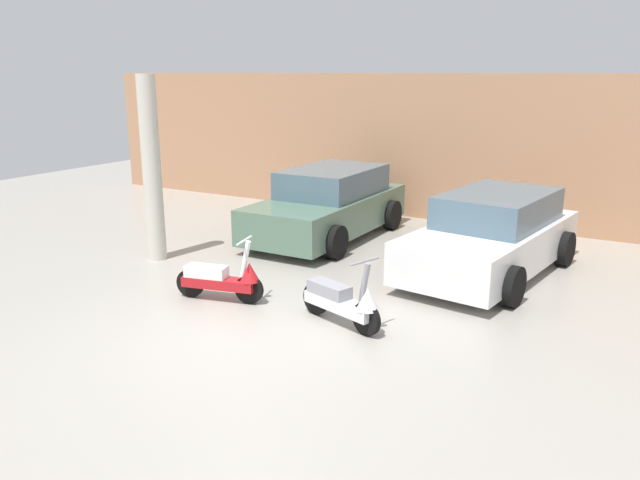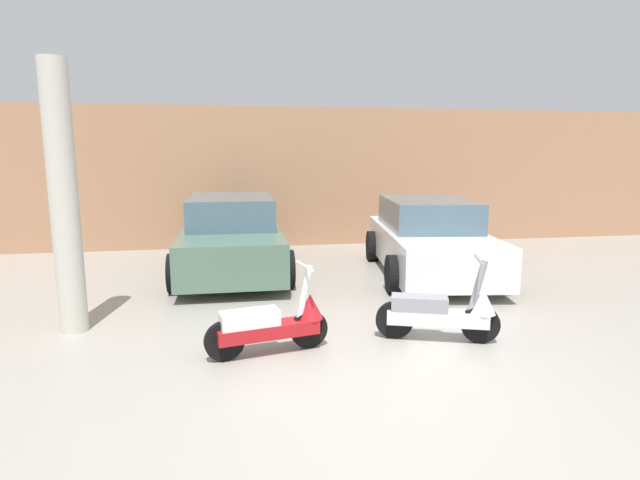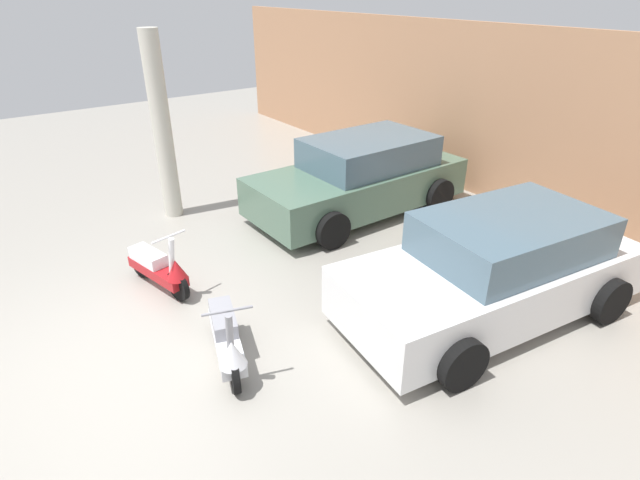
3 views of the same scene
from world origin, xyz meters
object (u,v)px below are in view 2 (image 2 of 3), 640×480
(car_rear_center, at_px, (429,239))
(scooter_front_right, at_px, (443,311))
(support_column_side, at_px, (64,200))
(car_rear_left, at_px, (232,236))
(scooter_front_left, at_px, (273,323))

(car_rear_center, bearing_deg, scooter_front_right, -11.05)
(scooter_front_right, distance_m, support_column_side, 4.75)
(scooter_front_right, distance_m, car_rear_left, 4.78)
(car_rear_left, bearing_deg, scooter_front_left, 6.51)
(car_rear_left, xyz_separation_m, car_rear_center, (3.60, -0.79, -0.02))
(scooter_front_left, xyz_separation_m, support_column_side, (-2.42, 1.14, 1.31))
(scooter_front_left, distance_m, car_rear_left, 4.16)
(scooter_front_right, height_order, support_column_side, support_column_side)
(scooter_front_left, relative_size, support_column_side, 0.42)
(scooter_front_right, relative_size, car_rear_center, 0.33)
(scooter_front_left, distance_m, support_column_side, 2.98)
(car_rear_left, distance_m, support_column_side, 3.70)
(car_rear_center, relative_size, support_column_side, 1.28)
(car_rear_left, bearing_deg, car_rear_center, 77.84)
(scooter_front_left, height_order, car_rear_center, car_rear_center)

